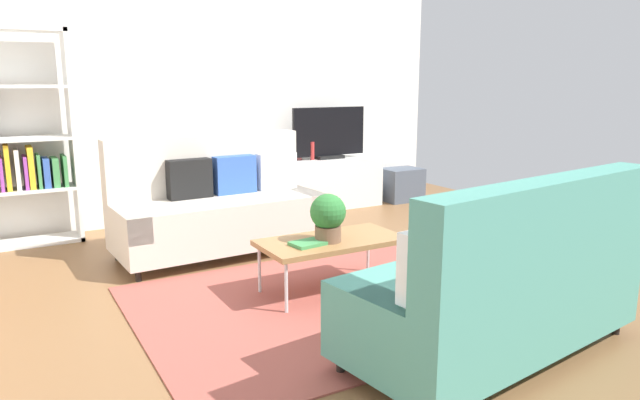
% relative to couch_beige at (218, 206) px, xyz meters
% --- Properties ---
extents(ground_plane, '(7.68, 7.68, 0.00)m').
position_rel_couch_beige_xyz_m(ground_plane, '(0.34, -1.28, -0.45)').
color(ground_plane, brown).
extents(wall_far, '(6.40, 0.12, 2.90)m').
position_rel_couch_beige_xyz_m(wall_far, '(0.34, 1.52, 1.00)').
color(wall_far, white).
rests_on(wall_far, ground_plane).
extents(area_rug, '(2.90, 2.20, 0.01)m').
position_rel_couch_beige_xyz_m(area_rug, '(0.34, -1.62, -0.45)').
color(area_rug, '#9E4C42').
rests_on(area_rug, ground_plane).
extents(couch_beige, '(1.94, 0.93, 1.10)m').
position_rel_couch_beige_xyz_m(couch_beige, '(0.00, 0.00, 0.00)').
color(couch_beige, beige).
rests_on(couch_beige, ground_plane).
extents(couch_green, '(1.99, 1.09, 1.10)m').
position_rel_couch_beige_xyz_m(couch_green, '(0.69, -2.84, -0.01)').
color(couch_green, teal).
rests_on(couch_green, ground_plane).
extents(coffee_table, '(1.10, 0.56, 0.42)m').
position_rel_couch_beige_xyz_m(coffee_table, '(0.39, -1.42, -0.06)').
color(coffee_table, '#9E7042').
rests_on(coffee_table, ground_plane).
extents(tv_console, '(1.40, 0.44, 0.64)m').
position_rel_couch_beige_xyz_m(tv_console, '(1.89, 1.18, -0.13)').
color(tv_console, silver).
rests_on(tv_console, ground_plane).
extents(tv, '(1.00, 0.20, 0.64)m').
position_rel_couch_beige_xyz_m(tv, '(1.89, 1.16, 0.50)').
color(tv, black).
rests_on(tv, tv_console).
extents(bookshelf, '(1.10, 0.36, 2.10)m').
position_rel_couch_beige_xyz_m(bookshelf, '(-1.65, 1.20, 0.52)').
color(bookshelf, white).
rests_on(bookshelf, ground_plane).
extents(storage_trunk, '(0.52, 0.40, 0.44)m').
position_rel_couch_beige_xyz_m(storage_trunk, '(2.99, 1.08, -0.23)').
color(storage_trunk, '#4C5666').
rests_on(storage_trunk, ground_plane).
extents(potted_plant, '(0.27, 0.27, 0.36)m').
position_rel_couch_beige_xyz_m(potted_plant, '(0.33, -1.47, 0.16)').
color(potted_plant, brown).
rests_on(potted_plant, coffee_table).
extents(table_book_0, '(0.26, 0.21, 0.02)m').
position_rel_couch_beige_xyz_m(table_book_0, '(0.16, -1.48, -0.02)').
color(table_book_0, '#3F8C4C').
rests_on(table_book_0, coffee_table).
extents(vase_0, '(0.12, 0.12, 0.15)m').
position_rel_couch_beige_xyz_m(vase_0, '(1.31, 1.23, 0.26)').
color(vase_0, '#4C72B2').
rests_on(vase_0, tv_console).
extents(vase_1, '(0.09, 0.09, 0.18)m').
position_rel_couch_beige_xyz_m(vase_1, '(1.49, 1.23, 0.28)').
color(vase_1, '#B24C4C').
rests_on(vase_1, tv_console).
extents(bottle_0, '(0.05, 0.05, 0.23)m').
position_rel_couch_beige_xyz_m(bottle_0, '(1.64, 1.14, 0.30)').
color(bottle_0, red).
rests_on(bottle_0, tv_console).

